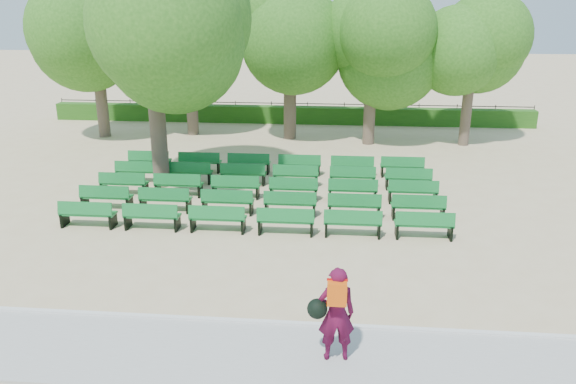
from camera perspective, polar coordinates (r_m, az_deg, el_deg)
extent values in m
plane|color=tan|center=(17.51, -4.04, -2.24)|extent=(120.00, 120.00, 0.00)
cube|color=#A9A9A5|center=(11.05, -10.32, -15.85)|extent=(30.00, 2.20, 0.06)
cube|color=silver|center=(11.97, -8.87, -12.70)|extent=(30.00, 0.12, 0.10)
cube|color=#265C17|center=(30.80, 0.08, 7.86)|extent=(26.00, 0.70, 0.90)
cube|color=#13712D|center=(18.74, -2.39, 0.53)|extent=(1.63, 0.50, 0.05)
cube|color=#13712D|center=(18.50, -2.47, 1.01)|extent=(1.62, 0.17, 0.38)
cylinder|color=brown|center=(20.21, -13.00, 5.47)|extent=(0.57, 0.57, 3.56)
ellipsoid|color=#35721E|center=(19.75, -13.72, 14.84)|extent=(5.53, 5.53, 4.98)
imported|color=#4B0A28|center=(10.27, 4.93, -12.24)|extent=(0.72, 0.52, 1.82)
cube|color=#E4530C|center=(9.83, 5.00, -10.24)|extent=(0.34, 0.17, 0.43)
sphere|color=black|center=(10.16, 2.99, -11.76)|extent=(0.36, 0.36, 0.36)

